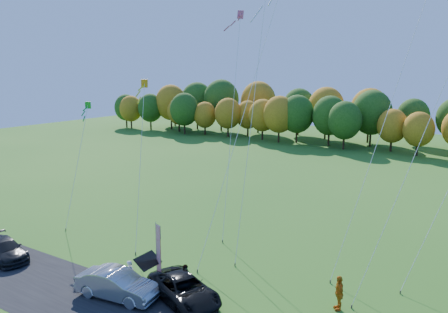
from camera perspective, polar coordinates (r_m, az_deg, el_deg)
The scene contains 16 objects.
ground at distance 27.72m, azimuth -6.91°, elevation -16.44°, with size 160.00×160.00×0.00m, color #286019.
tree_line at distance 76.66m, azimuth 19.92°, elevation 0.81°, with size 116.00×12.00×10.00m, color #1E4711, non-canonical shape.
black_suv at distance 25.71m, azimuth -5.26°, elevation -16.89°, with size 2.43×5.27×1.47m, color black.
silver_sedan at distance 26.67m, azimuth -13.79°, elevation -15.90°, with size 1.72×4.93×1.62m, color #A4A3A8.
dark_truck_a at distance 34.31m, azimuth -26.70°, elevation -10.78°, with size 1.93×4.74×1.37m, color black.
person_tailgate_a at distance 27.50m, azimuth -12.08°, elevation -14.82°, with size 0.63×0.42×1.74m, color silver.
person_tailgate_b at distance 26.89m, azimuth -4.98°, elevation -15.43°, with size 0.76×0.60×1.57m, color gray.
person_east at distance 25.53m, azimuth 14.77°, elevation -16.83°, with size 1.14×0.48×1.95m, color #CA6A13.
feather_flag at distance 26.65m, azimuth -8.60°, elevation -11.79°, with size 0.51×0.23×4.04m.
kite_delta_blue at distance 32.69m, azimuth 4.65°, elevation 13.69°, with size 4.29×12.10×29.22m.
kite_parafoil_orange at distance 30.86m, azimuth 23.48°, elevation 14.07°, with size 7.00×12.46×30.06m.
kite_delta_red at distance 30.91m, azimuth 3.23°, elevation 7.88°, with size 2.96×11.61×21.46m.
kite_parafoil_rainbow at distance 26.23m, azimuth 25.04°, elevation 3.74°, with size 6.78×7.87×20.11m.
kite_diamond_yellow at distance 33.34m, azimuth -10.89°, elevation -0.79°, with size 3.87×5.70×12.50m.
kite_diamond_green at distance 38.61m, azimuth -18.61°, elevation -0.91°, with size 1.72×4.59×10.52m.
kite_diamond_pink at distance 35.74m, azimuth 1.07°, elevation 4.89°, with size 3.90×8.74×18.34m.
Camera 1 is at (15.71, -18.94, 12.76)m, focal length 35.00 mm.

